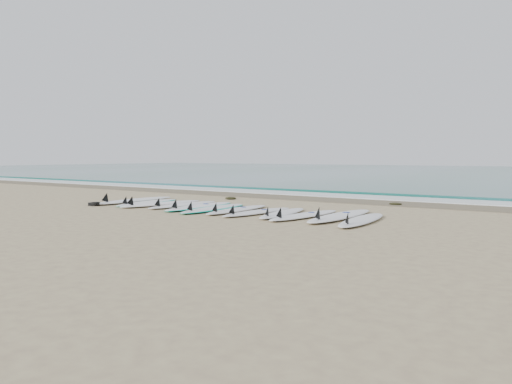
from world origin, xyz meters
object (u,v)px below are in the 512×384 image
Objects in this scene: surfboard_11 at (361,220)px; leash_coil at (94,204)px; surfboard_0 at (133,200)px; surfboard_6 at (236,209)px.

leash_coil is (-7.31, -0.91, -0.01)m from surfboard_11.
surfboard_11 is 7.37m from leash_coil.
surfboard_0 is at bearing 85.17° from leash_coil.
surfboard_6 reaches higher than leash_coil.
surfboard_11 is at bearing -3.86° from surfboard_0.
surfboard_11 is at bearing -4.57° from surfboard_6.
surfboard_0 is at bearing 171.07° from surfboard_11.
leash_coil is (-4.04, -1.04, -0.01)m from surfboard_6.
surfboard_11 reaches higher than leash_coil.
surfboard_0 reaches higher than leash_coil.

